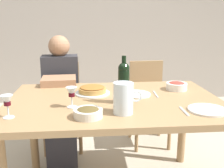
{
  "coord_description": "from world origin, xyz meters",
  "views": [
    {
      "loc": [
        -0.18,
        -1.75,
        1.32
      ],
      "look_at": [
        -0.01,
        0.07,
        0.85
      ],
      "focal_mm": 42.18,
      "sensor_mm": 36.0,
      "label": 1
    }
  ],
  "objects_px": {
    "wine_bottle": "(124,83)",
    "dinner_plate_right_setting": "(208,110)",
    "wine_glass_left_diner": "(7,102)",
    "chair_left": "(62,99)",
    "dining_table": "(114,112)",
    "olive_bowl": "(88,112)",
    "dinner_plate_left_setting": "(136,94)",
    "salad_bowl": "(177,86)",
    "water_pitcher": "(123,100)",
    "diner_left": "(61,95)",
    "baked_tart": "(92,90)",
    "wine_glass_right_diner": "(72,93)",
    "chair_right": "(148,97)"
  },
  "relations": [
    {
      "from": "dinner_plate_left_setting",
      "to": "chair_right",
      "type": "relative_size",
      "value": 0.25
    },
    {
      "from": "salad_bowl",
      "to": "diner_left",
      "type": "height_order",
      "value": "diner_left"
    },
    {
      "from": "wine_bottle",
      "to": "wine_glass_right_diner",
      "type": "distance_m",
      "value": 0.35
    },
    {
      "from": "water_pitcher",
      "to": "wine_glass_right_diner",
      "type": "height_order",
      "value": "water_pitcher"
    },
    {
      "from": "salad_bowl",
      "to": "wine_glass_right_diner",
      "type": "height_order",
      "value": "wine_glass_right_diner"
    },
    {
      "from": "wine_glass_right_diner",
      "to": "dinner_plate_left_setting",
      "type": "distance_m",
      "value": 0.52
    },
    {
      "from": "dinner_plate_left_setting",
      "to": "salad_bowl",
      "type": "bearing_deg",
      "value": 18.84
    },
    {
      "from": "olive_bowl",
      "to": "chair_left",
      "type": "xyz_separation_m",
      "value": [
        -0.27,
        1.2,
        -0.29
      ]
    },
    {
      "from": "salad_bowl",
      "to": "water_pitcher",
      "type": "bearing_deg",
      "value": -135.02
    },
    {
      "from": "dining_table",
      "to": "dinner_plate_right_setting",
      "type": "xyz_separation_m",
      "value": [
        0.55,
        -0.28,
        0.1
      ]
    },
    {
      "from": "wine_bottle",
      "to": "dinner_plate_right_setting",
      "type": "distance_m",
      "value": 0.55
    },
    {
      "from": "wine_bottle",
      "to": "olive_bowl",
      "type": "bearing_deg",
      "value": -134.01
    },
    {
      "from": "baked_tart",
      "to": "chair_left",
      "type": "distance_m",
      "value": 0.83
    },
    {
      "from": "salad_bowl",
      "to": "olive_bowl",
      "type": "height_order",
      "value": "salad_bowl"
    },
    {
      "from": "water_pitcher",
      "to": "wine_glass_left_diner",
      "type": "bearing_deg",
      "value": -178.9
    },
    {
      "from": "wine_bottle",
      "to": "baked_tart",
      "type": "xyz_separation_m",
      "value": [
        -0.21,
        0.24,
        -0.11
      ]
    },
    {
      "from": "dining_table",
      "to": "baked_tart",
      "type": "relative_size",
      "value": 5.69
    },
    {
      "from": "dining_table",
      "to": "olive_bowl",
      "type": "bearing_deg",
      "value": -119.83
    },
    {
      "from": "dining_table",
      "to": "wine_bottle",
      "type": "bearing_deg",
      "value": -55.08
    },
    {
      "from": "baked_tart",
      "to": "diner_left",
      "type": "relative_size",
      "value": 0.23
    },
    {
      "from": "water_pitcher",
      "to": "diner_left",
      "type": "relative_size",
      "value": 0.16
    },
    {
      "from": "dining_table",
      "to": "wine_glass_left_diner",
      "type": "xyz_separation_m",
      "value": [
        -0.64,
        -0.29,
        0.19
      ]
    },
    {
      "from": "salad_bowl",
      "to": "wine_glass_left_diner",
      "type": "height_order",
      "value": "wine_glass_left_diner"
    },
    {
      "from": "wine_bottle",
      "to": "dining_table",
      "type": "bearing_deg",
      "value": 124.92
    },
    {
      "from": "wine_glass_left_diner",
      "to": "chair_left",
      "type": "relative_size",
      "value": 0.15
    },
    {
      "from": "dinner_plate_left_setting",
      "to": "water_pitcher",
      "type": "bearing_deg",
      "value": -111.02
    },
    {
      "from": "water_pitcher",
      "to": "wine_glass_left_diner",
      "type": "distance_m",
      "value": 0.67
    },
    {
      "from": "dinner_plate_right_setting",
      "to": "chair_left",
      "type": "xyz_separation_m",
      "value": [
        -1.01,
        1.16,
        -0.27
      ]
    },
    {
      "from": "wine_bottle",
      "to": "salad_bowl",
      "type": "xyz_separation_m",
      "value": [
        0.47,
        0.29,
        -0.1
      ]
    },
    {
      "from": "water_pitcher",
      "to": "wine_glass_left_diner",
      "type": "height_order",
      "value": "water_pitcher"
    },
    {
      "from": "dining_table",
      "to": "dinner_plate_right_setting",
      "type": "height_order",
      "value": "dinner_plate_right_setting"
    },
    {
      "from": "salad_bowl",
      "to": "olive_bowl",
      "type": "distance_m",
      "value": 0.89
    },
    {
      "from": "salad_bowl",
      "to": "dinner_plate_right_setting",
      "type": "relative_size",
      "value": 0.69
    },
    {
      "from": "wine_bottle",
      "to": "wine_glass_right_diner",
      "type": "relative_size",
      "value": 2.39
    },
    {
      "from": "baked_tart",
      "to": "wine_glass_right_diner",
      "type": "bearing_deg",
      "value": -114.35
    },
    {
      "from": "dining_table",
      "to": "chair_right",
      "type": "relative_size",
      "value": 1.72
    },
    {
      "from": "wine_bottle",
      "to": "water_pitcher",
      "type": "distance_m",
      "value": 0.21
    },
    {
      "from": "salad_bowl",
      "to": "diner_left",
      "type": "xyz_separation_m",
      "value": [
        -0.96,
        0.43,
        -0.18
      ]
    },
    {
      "from": "diner_left",
      "to": "chair_right",
      "type": "relative_size",
      "value": 1.33
    },
    {
      "from": "salad_bowl",
      "to": "chair_left",
      "type": "height_order",
      "value": "chair_left"
    },
    {
      "from": "dinner_plate_right_setting",
      "to": "dinner_plate_left_setting",
      "type": "bearing_deg",
      "value": 135.12
    },
    {
      "from": "dining_table",
      "to": "wine_glass_right_diner",
      "type": "relative_size",
      "value": 11.25
    },
    {
      "from": "diner_left",
      "to": "dinner_plate_right_setting",
      "type": "bearing_deg",
      "value": 133.8
    },
    {
      "from": "water_pitcher",
      "to": "dinner_plate_left_setting",
      "type": "height_order",
      "value": "water_pitcher"
    },
    {
      "from": "water_pitcher",
      "to": "chair_left",
      "type": "xyz_separation_m",
      "value": [
        -0.48,
        1.16,
        -0.35
      ]
    },
    {
      "from": "chair_left",
      "to": "diner_left",
      "type": "xyz_separation_m",
      "value": [
        0.01,
        -0.24,
        0.12
      ]
    },
    {
      "from": "diner_left",
      "to": "wine_bottle",
      "type": "bearing_deg",
      "value": 121.34
    },
    {
      "from": "wine_glass_left_diner",
      "to": "chair_right",
      "type": "bearing_deg",
      "value": 47.27
    },
    {
      "from": "wine_glass_left_diner",
      "to": "dining_table",
      "type": "bearing_deg",
      "value": 24.2
    },
    {
      "from": "dinner_plate_left_setting",
      "to": "baked_tart",
      "type": "bearing_deg",
      "value": 168.72
    }
  ]
}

